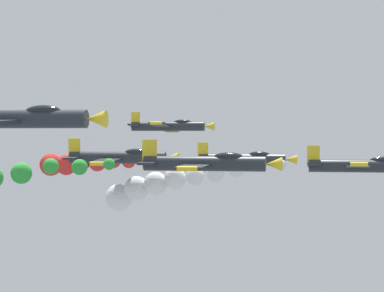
# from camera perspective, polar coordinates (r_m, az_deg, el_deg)

# --- Properties ---
(airplane_lead) EXTENTS (9.55, 10.35, 2.51)m
(airplane_lead) POSITION_cam_1_polar(r_m,az_deg,el_deg) (65.29, 13.15, -1.51)
(airplane_lead) COLOR #23282D
(smoke_trail_lead) EXTENTS (5.19, 17.52, 5.25)m
(smoke_trail_lead) POSITION_cam_1_polar(r_m,az_deg,el_deg) (69.17, -2.70, -3.09)
(smoke_trail_lead) COLOR white
(airplane_left_inner) EXTENTS (9.57, 10.35, 2.34)m
(airplane_left_inner) POSITION_cam_1_polar(r_m,az_deg,el_deg) (76.52, 4.02, -1.02)
(airplane_left_inner) COLOR #23282D
(smoke_trail_left_inner) EXTENTS (2.48, 15.92, 2.65)m
(smoke_trail_left_inner) POSITION_cam_1_polar(r_m,az_deg,el_deg) (80.48, -8.44, -1.31)
(smoke_trail_left_inner) COLOR red
(airplane_right_inner) EXTENTS (9.56, 10.35, 2.32)m
(airplane_right_inner) POSITION_cam_1_polar(r_m,az_deg,el_deg) (53.80, 1.13, -1.35)
(airplane_right_inner) COLOR #23282D
(airplane_left_outer) EXTENTS (9.56, 10.35, 2.35)m
(airplane_left_outer) POSITION_cam_1_polar(r_m,az_deg,el_deg) (67.52, -5.66, -0.89)
(airplane_left_outer) COLOR #23282D
(airplane_right_outer) EXTENTS (9.55, 10.35, 2.51)m
(airplane_right_outer) POSITION_cam_1_polar(r_m,az_deg,el_deg) (89.47, -1.76, 1.55)
(airplane_right_outer) COLOR #23282D
(airplane_trailing) EXTENTS (9.57, 10.35, 2.34)m
(airplane_trailing) POSITION_cam_1_polar(r_m,az_deg,el_deg) (45.50, -13.36, 2.07)
(airplane_trailing) COLOR #23282D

